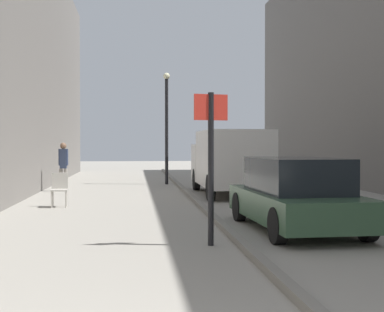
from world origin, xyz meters
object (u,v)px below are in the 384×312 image
Objects in this scene: pedestrian_main_foreground at (63,163)px; cafe_chair_near_window at (59,187)px; street_sign_post at (211,155)px; delivery_van at (230,160)px; lamp_post at (167,121)px; parked_car at (296,195)px.

cafe_chair_near_window is (0.54, -5.03, -0.48)m from pedestrian_main_foreground.
street_sign_post reaches higher than cafe_chair_near_window.
pedestrian_main_foreground is at bearing -83.28° from street_sign_post.
cafe_chair_near_window is (-3.34, 6.06, -1.00)m from street_sign_post.
delivery_van is 5.54m from lamp_post.
cafe_chair_near_window is (-5.27, -3.06, -0.63)m from delivery_van.
lamp_post is at bearing -102.84° from street_sign_post.
parked_car is 4.54× the size of cafe_chair_near_window.
street_sign_post is (3.88, -11.09, 0.52)m from pedestrian_main_foreground.
delivery_van reaches higher than pedestrian_main_foreground.
lamp_post is (-1.85, 4.99, 1.54)m from delivery_van.
street_sign_post is at bearing -145.32° from parked_car.
lamp_post is at bearing -139.06° from pedestrian_main_foreground.
lamp_post reaches higher than cafe_chair_near_window.
delivery_van is (5.80, -1.97, 0.15)m from pedestrian_main_foreground.
parked_car is at bearing 135.82° from cafe_chair_near_window.
pedestrian_main_foreground is at bearing -142.64° from lamp_post.
parked_car is at bearing -155.46° from street_sign_post.
pedestrian_main_foreground is 11.25m from parked_car.
pedestrian_main_foreground is 11.76m from street_sign_post.
lamp_post is at bearing -115.98° from cafe_chair_near_window.
lamp_post is at bearing 95.92° from parked_car.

